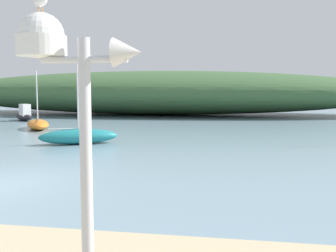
{
  "coord_description": "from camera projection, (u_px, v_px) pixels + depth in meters",
  "views": [
    {
      "loc": [
        6.68,
        -9.97,
        2.77
      ],
      "look_at": [
        3.82,
        7.29,
        1.05
      ],
      "focal_mm": 41.23,
      "sensor_mm": 36.0,
      "label": 1
    }
  ],
  "objects": [
    {
      "name": "motorboat_near_shore",
      "position": [
        24.0,
        115.0,
        32.83
      ],
      "size": [
        2.79,
        2.59,
        1.43
      ],
      "color": "black",
      "rests_on": "ground"
    },
    {
      "name": "sailboat_east_reach",
      "position": [
        79.0,
        136.0,
        19.16
      ],
      "size": [
        3.96,
        2.73,
        4.39
      ],
      "color": "teal",
      "rests_on": "ground"
    },
    {
      "name": "distant_hill",
      "position": [
        155.0,
        93.0,
        41.42
      ],
      "size": [
        49.4,
        14.28,
        4.6
      ],
      "primitive_type": "ellipsoid",
      "color": "#3D6038",
      "rests_on": "ground"
    },
    {
      "name": "mast_structure",
      "position": [
        61.0,
        75.0,
        3.74
      ],
      "size": [
        1.24,
        0.48,
        3.3
      ],
      "color": "silver",
      "rests_on": "beach_sand"
    },
    {
      "name": "sailboat_far_right",
      "position": [
        38.0,
        124.0,
        26.16
      ],
      "size": [
        3.31,
        4.17,
        3.95
      ],
      "color": "orange",
      "rests_on": "ground"
    }
  ]
}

